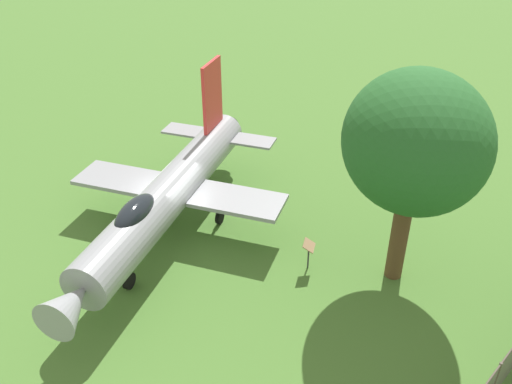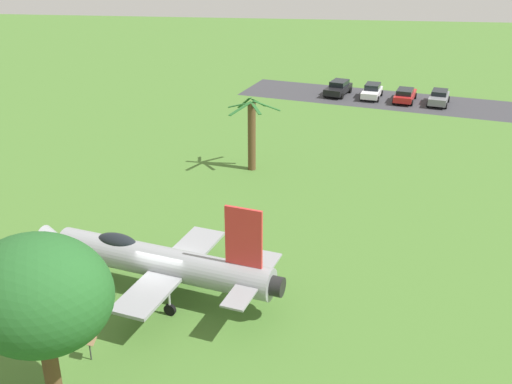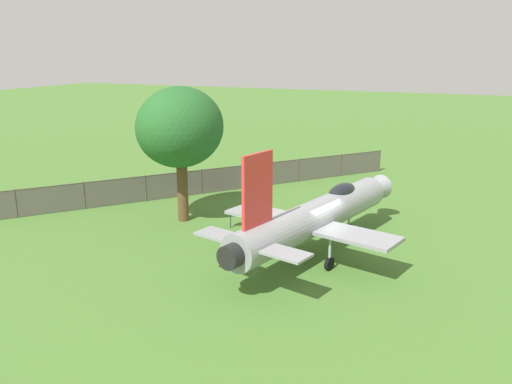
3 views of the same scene
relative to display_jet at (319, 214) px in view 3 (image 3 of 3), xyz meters
name	(u,v)px [view 3 (image 3 of 3)]	position (x,y,z in m)	size (l,w,h in m)	color
ground_plane	(314,254)	(0.34, -0.09, -1.90)	(200.00, 200.00, 0.00)	#47722D
display_jet	(319,214)	(0.00, 0.00, 0.00)	(13.32, 8.72, 5.55)	gray
shade_tree	(180,128)	(-1.61, -8.40, 3.37)	(5.30, 4.53, 7.50)	brown
perimeter_fence	(201,181)	(-6.90, -10.20, -0.99)	(23.37, 19.37, 1.70)	#4C4238
shrub_near_fence	(226,179)	(-9.99, -9.95, -1.55)	(1.37, 1.28, 0.69)	#2D7033
info_plaque	(230,213)	(-1.48, -5.37, -1.04)	(0.66, 0.49, 1.14)	#333333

